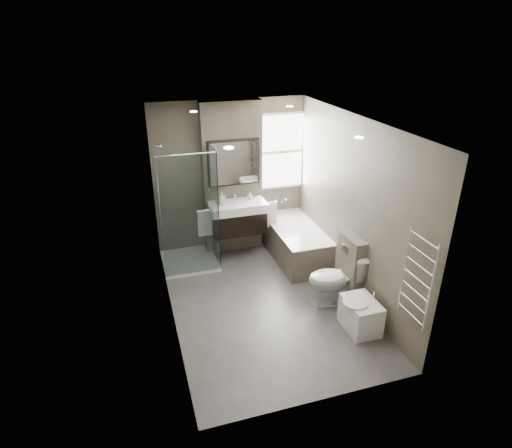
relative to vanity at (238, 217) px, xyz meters
name	(u,v)px	position (x,y,z in m)	size (l,w,h in m)	color
room	(264,220)	(0.00, -1.43, 0.56)	(2.70, 3.90, 2.70)	#524D4B
vanity_pier	(232,179)	(0.00, 0.35, 0.56)	(1.00, 0.25, 2.60)	#5A5347
vanity	(238,217)	(0.00, 0.00, 0.00)	(0.95, 0.47, 0.66)	black
mirror_cabinet	(234,163)	(0.00, 0.19, 0.89)	(0.86, 0.08, 0.76)	black
towel_left	(205,223)	(-0.56, -0.02, -0.02)	(0.24, 0.06, 0.44)	silver
towel_right	(270,215)	(0.56, -0.02, -0.02)	(0.24, 0.06, 0.44)	silver
shower_enclosure	(195,238)	(-0.75, -0.08, -0.25)	(0.90, 0.90, 2.00)	white
bathtub	(295,241)	(0.92, -0.33, -0.43)	(0.75, 1.60, 0.57)	#5A5347
window	(280,152)	(0.90, 0.45, 0.93)	(0.98, 0.06, 1.33)	white
toilet	(336,279)	(0.97, -1.74, -0.34)	(0.44, 0.78, 0.79)	white
cistern_box	(350,268)	(1.21, -1.68, -0.24)	(0.19, 0.55, 1.00)	#5A5347
bidet	(360,314)	(1.01, -2.38, -0.51)	(0.46, 0.54, 0.55)	white
towel_radiator	(417,279)	(1.25, -3.03, 0.38)	(0.03, 0.49, 1.10)	silver
soap_bottle_a	(222,199)	(-0.26, -0.01, 0.36)	(0.09, 0.09, 0.20)	white
soap_bottle_b	(250,195)	(0.24, 0.10, 0.32)	(0.10, 0.10, 0.13)	white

